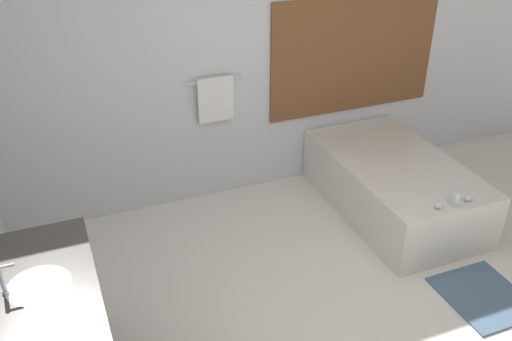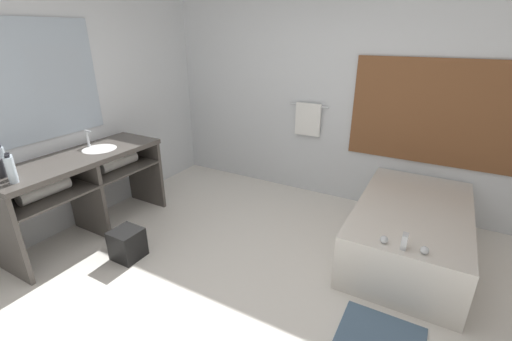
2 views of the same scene
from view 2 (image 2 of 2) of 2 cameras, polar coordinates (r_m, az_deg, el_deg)
The scene contains 11 objects.
ground_plane at distance 2.92m, azimuth -2.97°, elevation -20.80°, with size 16.00×16.00×0.00m, color silver.
wall_back_with_blinds at distance 4.23m, azimuth 13.70°, elevation 12.75°, with size 7.40×0.13×2.70m.
wall_left_with_mirror at distance 3.89m, azimuth -32.90°, elevation 9.26°, with size 0.08×7.40×2.70m.
vanity_counter at distance 3.85m, azimuth -26.64°, elevation -0.94°, with size 0.60×1.63×0.86m.
sink_faucet at distance 4.00m, azimuth -26.23°, elevation 4.80°, with size 0.09×0.04×0.18m.
bathtub at distance 3.58m, azimuth 24.31°, elevation -8.69°, with size 0.96×1.69×0.62m.
water_bottle_1 at distance 3.33m, azimuth -35.68°, elevation 0.09°, with size 0.07×0.07×0.24m.
water_bottle_2 at distance 3.43m, azimuth -35.72°, elevation 0.52°, with size 0.07×0.07×0.22m.
water_bottle_3 at distance 3.67m, azimuth -36.66°, elevation 1.56°, with size 0.07×0.07×0.23m.
soap_dispenser at distance 3.52m, azimuth -36.77°, elevation 0.32°, with size 0.05×0.05×0.19m.
waste_bin at distance 3.49m, azimuth -20.63°, elevation -11.37°, with size 0.26×0.26×0.29m.
Camera 2 is at (1.16, -1.80, 1.99)m, focal length 24.00 mm.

